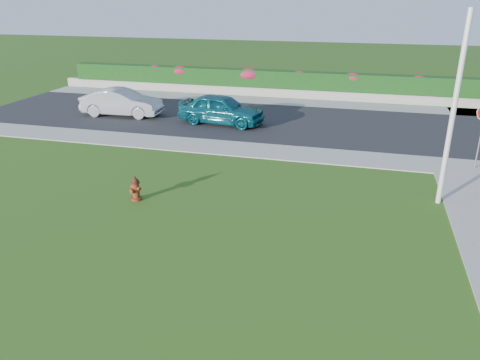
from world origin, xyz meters
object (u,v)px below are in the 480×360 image
(fire_hydrant, at_px, (136,189))
(utility_pole, at_px, (453,112))
(sedan_silver, at_px, (122,102))
(sedan_teal, at_px, (221,109))

(fire_hydrant, bearing_deg, utility_pole, 34.87)
(utility_pole, bearing_deg, sedan_silver, 153.13)
(sedan_teal, relative_size, sedan_silver, 1.01)
(sedan_silver, bearing_deg, fire_hydrant, -152.97)
(fire_hydrant, distance_m, utility_pole, 10.21)
(fire_hydrant, distance_m, sedan_silver, 11.84)
(sedan_teal, xyz_separation_m, sedan_silver, (-5.83, 0.27, -0.03))
(fire_hydrant, relative_size, sedan_teal, 0.18)
(sedan_teal, bearing_deg, sedan_silver, 94.14)
(fire_hydrant, bearing_deg, sedan_silver, 141.32)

